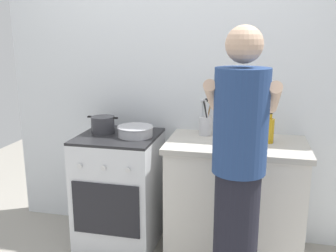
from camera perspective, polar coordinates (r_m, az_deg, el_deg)
The scene contains 9 objects.
back_wall at distance 3.04m, azimuth 4.39°, elevation 6.09°, with size 3.20×0.10×2.50m.
countertop at distance 2.88m, azimuth 10.05°, elevation -11.03°, with size 1.00×0.60×0.90m.
stove_range at distance 3.05m, azimuth -7.33°, elevation -9.59°, with size 0.60×0.62×0.90m.
pot at distance 2.98m, azimuth -9.89°, elevation 0.20°, with size 0.25×0.18×0.13m.
mixing_bowl at distance 2.84m, azimuth -5.00°, elevation -0.71°, with size 0.28×0.28×0.08m.
utensil_crock at distance 2.88m, azimuth 5.76°, elevation 0.50°, with size 0.10×0.10×0.31m.
spice_bottle at distance 2.69m, azimuth 12.39°, elevation -1.81°, with size 0.04×0.04×0.09m.
oil_bottle at distance 2.75m, azimuth 15.18°, elevation -0.58°, with size 0.07×0.07×0.23m.
person at distance 2.17m, azimuth 10.64°, elevation -7.78°, with size 0.41×0.50×1.70m.
Camera 1 is at (0.64, -2.48, 1.64)m, focal length 40.01 mm.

